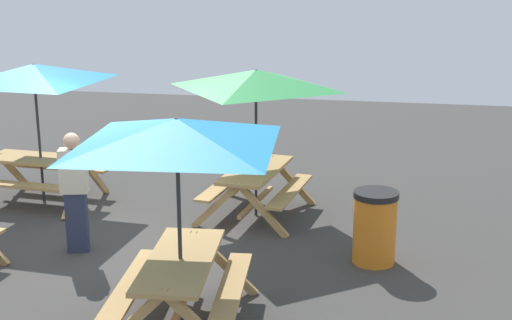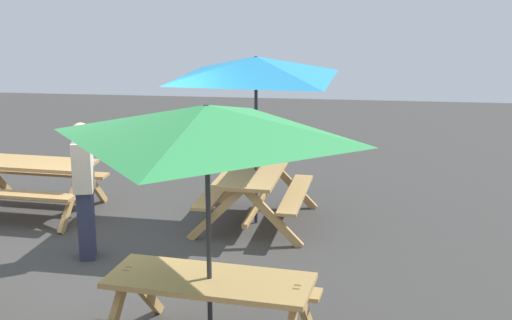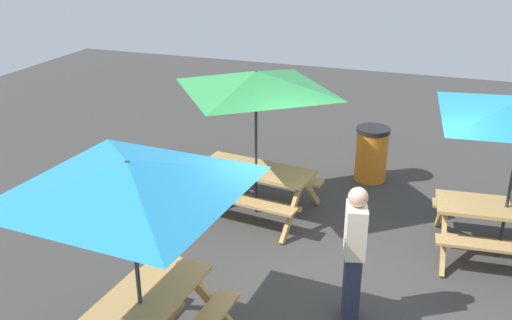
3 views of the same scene
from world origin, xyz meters
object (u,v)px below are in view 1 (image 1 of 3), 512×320
at_px(person_standing, 75,190).
at_px(picnic_table_1, 256,90).
at_px(trash_bin_orange, 375,227).
at_px(picnic_table_2, 35,83).
at_px(picnic_table_3, 177,148).

bearing_deg(person_standing, picnic_table_1, 27.67).
height_order(trash_bin_orange, person_standing, person_standing).
distance_m(picnic_table_2, person_standing, 2.63).
bearing_deg(picnic_table_3, trash_bin_orange, -49.14).
bearing_deg(trash_bin_orange, picnic_table_1, 51.17).
bearing_deg(picnic_table_2, trash_bin_orange, 168.85).
bearing_deg(person_standing, picnic_table_2, 113.88).
height_order(picnic_table_2, person_standing, picnic_table_2).
bearing_deg(person_standing, trash_bin_orange, -8.76).
relative_size(picnic_table_1, picnic_table_3, 0.83).
xyz_separation_m(picnic_table_1, picnic_table_3, (-3.61, 0.12, 0.00)).
bearing_deg(picnic_table_1, trash_bin_orange, -121.49).
distance_m(picnic_table_1, picnic_table_2, 3.59).
relative_size(picnic_table_2, person_standing, 1.69).
bearing_deg(picnic_table_1, person_standing, 139.39).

